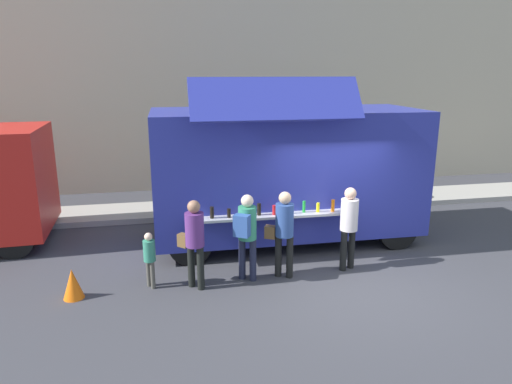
% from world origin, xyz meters
% --- Properties ---
extents(ground_plane, '(60.00, 60.00, 0.00)m').
position_xyz_m(ground_plane, '(0.00, 0.00, 0.00)').
color(ground_plane, '#38383D').
extents(curb_strip, '(28.00, 1.60, 0.15)m').
position_xyz_m(curb_strip, '(-4.68, 5.19, 0.07)').
color(curb_strip, '#9E998E').
rests_on(curb_strip, ground).
extents(building_behind, '(32.00, 2.40, 8.57)m').
position_xyz_m(building_behind, '(-3.68, 9.09, 4.29)').
color(building_behind, '#BBAE91').
rests_on(building_behind, ground).
extents(food_truck_main, '(6.04, 3.06, 3.79)m').
position_xyz_m(food_truck_main, '(-0.68, 2.57, 1.66)').
color(food_truck_main, '#293198').
rests_on(food_truck_main, ground).
extents(traffic_cone_orange, '(0.36, 0.36, 0.55)m').
position_xyz_m(traffic_cone_orange, '(-5.13, 0.45, 0.28)').
color(traffic_cone_orange, orange).
rests_on(traffic_cone_orange, ground).
extents(trash_bin, '(0.60, 0.60, 0.85)m').
position_xyz_m(trash_bin, '(3.44, 4.89, 0.43)').
color(trash_bin, '#2D6337').
rests_on(trash_bin, ground).
extents(customer_front_ordering, '(0.55, 0.41, 1.71)m').
position_xyz_m(customer_front_ordering, '(-1.27, 0.57, 1.02)').
color(customer_front_ordering, black).
rests_on(customer_front_ordering, ground).
extents(customer_mid_with_backpack, '(0.48, 0.55, 1.69)m').
position_xyz_m(customer_mid_with_backpack, '(-1.99, 0.55, 1.04)').
color(customer_mid_with_backpack, '#1E2239').
rests_on(customer_mid_with_backpack, ground).
extents(customer_rear_waiting, '(0.49, 0.48, 1.68)m').
position_xyz_m(customer_rear_waiting, '(-2.98, 0.44, 1.00)').
color(customer_rear_waiting, black).
rests_on(customer_rear_waiting, ground).
extents(customer_extra_browsing, '(0.35, 0.35, 1.70)m').
position_xyz_m(customer_extra_browsing, '(0.09, 0.66, 1.02)').
color(customer_extra_browsing, black).
rests_on(customer_extra_browsing, ground).
extents(child_near_queue, '(0.22, 0.22, 1.07)m').
position_xyz_m(child_near_queue, '(-3.79, 0.61, 0.64)').
color(child_near_queue, '#4D4B43').
rests_on(child_near_queue, ground).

